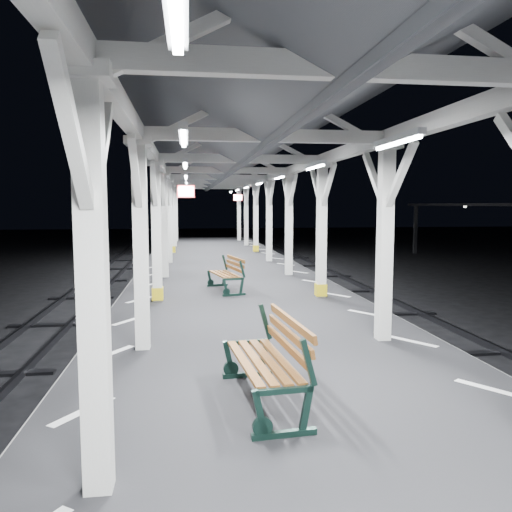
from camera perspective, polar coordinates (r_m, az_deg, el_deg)
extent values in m
plane|color=black|center=(10.55, -0.53, -12.29)|extent=(120.00, 120.00, 0.00)
cube|color=black|center=(10.41, -0.53, -9.67)|extent=(6.00, 50.00, 1.00)
cube|color=silver|center=(10.27, -14.32, -7.16)|extent=(1.00, 48.00, 0.01)
cube|color=silver|center=(10.86, 12.48, -6.42)|extent=(1.00, 48.00, 0.01)
cube|color=#2D2D33|center=(10.93, -24.90, -11.77)|extent=(0.08, 60.00, 0.16)
cube|color=#2D2D33|center=(11.91, 21.59, -10.18)|extent=(0.08, 60.00, 0.16)
cube|color=#2D2D33|center=(12.48, 26.06, -9.64)|extent=(0.08, 60.00, 0.16)
cube|color=black|center=(12.20, 23.87, -10.14)|extent=(2.20, 0.22, 0.06)
cube|color=silver|center=(4.07, -18.11, -4.17)|extent=(0.22, 0.22, 3.20)
cube|color=silver|center=(4.13, -18.89, 19.15)|extent=(0.40, 0.40, 0.12)
cube|color=silver|center=(4.58, -17.33, 11.38)|extent=(0.10, 0.99, 0.99)
cube|color=silver|center=(3.51, -20.37, 13.06)|extent=(0.10, 0.99, 0.99)
cube|color=silver|center=(8.01, -13.02, 0.78)|extent=(0.22, 0.22, 3.20)
cube|color=silver|center=(8.04, -13.30, 12.65)|extent=(0.40, 0.40, 0.12)
cube|color=silver|center=(8.54, -12.87, 8.82)|extent=(0.10, 0.99, 0.99)
cube|color=silver|center=(7.45, -13.62, 9.25)|extent=(0.10, 0.99, 0.99)
cube|color=silver|center=(11.99, -11.30, 2.46)|extent=(0.22, 0.22, 3.20)
cube|color=silver|center=(12.01, -11.46, 10.39)|extent=(0.40, 0.40, 0.12)
cube|color=gold|center=(12.15, -11.17, -4.23)|extent=(0.26, 0.26, 0.30)
cube|color=silver|center=(12.53, -11.25, 7.87)|extent=(0.10, 0.99, 0.99)
cube|color=silver|center=(11.43, -11.58, 8.06)|extent=(0.10, 0.99, 0.99)
cube|color=silver|center=(15.98, -10.43, 3.30)|extent=(0.22, 0.22, 3.20)
cube|color=silver|center=(15.99, -10.55, 9.25)|extent=(0.40, 0.40, 0.12)
cube|color=silver|center=(16.52, -10.42, 7.38)|extent=(0.10, 0.99, 0.99)
cube|color=silver|center=(15.42, -10.61, 7.49)|extent=(0.10, 0.99, 0.99)
cube|color=silver|center=(19.97, -9.91, 3.81)|extent=(0.22, 0.22, 3.20)
cube|color=silver|center=(19.98, -10.00, 8.57)|extent=(0.40, 0.40, 0.12)
cube|color=silver|center=(20.52, -9.92, 7.07)|extent=(0.10, 0.99, 0.99)
cube|color=silver|center=(19.42, -10.03, 7.14)|extent=(0.10, 0.99, 0.99)
cube|color=silver|center=(23.97, -9.57, 4.14)|extent=(0.22, 0.22, 3.20)
cube|color=silver|center=(23.98, -9.64, 8.11)|extent=(0.40, 0.40, 0.12)
cube|color=gold|center=(24.05, -9.51, 0.76)|extent=(0.26, 0.26, 0.30)
cube|color=silver|center=(24.51, -9.57, 6.87)|extent=(0.10, 0.99, 0.99)
cube|color=silver|center=(23.41, -9.66, 6.92)|extent=(0.10, 0.99, 0.99)
cube|color=silver|center=(27.97, -9.32, 4.38)|extent=(0.22, 0.22, 3.20)
cube|color=silver|center=(27.97, -9.38, 7.78)|extent=(0.40, 0.40, 0.12)
cube|color=silver|center=(28.51, -9.33, 6.72)|extent=(0.10, 0.99, 0.99)
cube|color=silver|center=(27.41, -9.39, 6.76)|extent=(0.10, 0.99, 0.99)
cube|color=silver|center=(31.96, -9.13, 4.56)|extent=(0.22, 0.22, 3.20)
cube|color=silver|center=(31.97, -9.18, 7.54)|extent=(0.40, 0.40, 0.12)
cube|color=silver|center=(32.51, -9.14, 6.61)|extent=(0.10, 0.99, 0.99)
cube|color=silver|center=(31.41, -9.19, 6.64)|extent=(0.10, 0.99, 0.99)
cube|color=silver|center=(8.62, 14.50, 1.10)|extent=(0.22, 0.22, 3.20)
cube|color=silver|center=(8.65, 14.79, 12.13)|extent=(0.40, 0.40, 0.12)
cube|color=silver|center=(9.11, 13.37, 8.61)|extent=(0.10, 0.99, 0.99)
cube|color=silver|center=(8.10, 16.20, 8.90)|extent=(0.10, 0.99, 0.99)
cube|color=silver|center=(12.40, 7.49, 2.64)|extent=(0.22, 0.22, 3.20)
cube|color=silver|center=(12.42, 7.60, 10.30)|extent=(0.40, 0.40, 0.12)
cube|color=gold|center=(12.56, 7.41, -3.84)|extent=(0.26, 0.26, 0.30)
cube|color=silver|center=(12.92, 6.91, 7.87)|extent=(0.10, 0.99, 0.99)
cube|color=silver|center=(11.86, 8.27, 8.04)|extent=(0.10, 0.99, 0.99)
cube|color=silver|center=(16.29, 3.79, 3.44)|extent=(0.22, 0.22, 3.20)
cube|color=silver|center=(16.31, 3.83, 9.27)|extent=(0.40, 0.40, 0.12)
cube|color=silver|center=(16.82, 3.43, 7.43)|extent=(0.10, 0.99, 0.99)
cube|color=silver|center=(15.75, 4.22, 7.53)|extent=(0.10, 0.99, 0.99)
cube|color=silver|center=(20.22, 1.51, 3.92)|extent=(0.22, 0.22, 3.20)
cube|color=silver|center=(20.24, 1.52, 8.62)|extent=(0.40, 0.40, 0.12)
cube|color=silver|center=(20.76, 1.27, 7.14)|extent=(0.10, 0.99, 0.99)
cube|color=silver|center=(19.68, 1.78, 7.21)|extent=(0.10, 0.99, 0.99)
cube|color=silver|center=(24.18, -0.02, 4.24)|extent=(0.22, 0.22, 3.20)
cube|color=silver|center=(24.19, -0.02, 8.17)|extent=(0.40, 0.40, 0.12)
cube|color=gold|center=(24.26, -0.02, 0.89)|extent=(0.26, 0.26, 0.30)
cube|color=silver|center=(24.72, -0.20, 6.94)|extent=(0.10, 0.99, 0.99)
cube|color=silver|center=(23.63, 0.16, 6.99)|extent=(0.10, 0.99, 0.99)
cube|color=silver|center=(28.15, -1.13, 4.47)|extent=(0.22, 0.22, 3.20)
cube|color=silver|center=(28.15, -1.13, 7.85)|extent=(0.40, 0.40, 0.12)
cube|color=silver|center=(28.69, -1.26, 6.79)|extent=(0.10, 0.99, 0.99)
cube|color=silver|center=(27.59, -1.00, 6.83)|extent=(0.10, 0.99, 0.99)
cube|color=silver|center=(32.12, -1.96, 4.64)|extent=(0.22, 0.22, 3.20)
cube|color=silver|center=(32.13, -1.97, 7.60)|extent=(0.40, 0.40, 0.12)
cube|color=silver|center=(32.66, -2.06, 6.68)|extent=(0.10, 0.99, 0.99)
cube|color=silver|center=(31.57, -1.86, 6.71)|extent=(0.10, 0.99, 0.99)
cube|color=silver|center=(10.03, -12.21, 11.98)|extent=(0.18, 48.00, 0.24)
cube|color=silver|center=(10.53, 10.55, 11.72)|extent=(0.18, 48.00, 0.24)
cube|color=silver|center=(4.29, 10.31, 20.52)|extent=(4.20, 0.14, 0.20)
cube|color=silver|center=(8.12, 1.28, 13.59)|extent=(4.20, 0.14, 0.20)
cube|color=silver|center=(12.06, -1.77, 11.06)|extent=(4.20, 0.14, 0.20)
cube|color=silver|center=(16.03, -3.29, 9.76)|extent=(4.20, 0.14, 0.20)
cube|color=silver|center=(20.02, -4.20, 8.98)|extent=(4.20, 0.14, 0.20)
cube|color=silver|center=(24.01, -4.81, 8.46)|extent=(4.20, 0.14, 0.20)
cube|color=silver|center=(28.00, -5.24, 8.08)|extent=(4.20, 0.14, 0.20)
cube|color=silver|center=(31.99, -5.57, 7.80)|extent=(4.20, 0.14, 0.20)
cube|color=silver|center=(10.23, -0.55, 17.21)|extent=(0.16, 48.00, 0.20)
cube|color=#46494E|center=(10.08, -8.17, 15.12)|extent=(2.80, 49.00, 1.45)
cube|color=#46494E|center=(10.40, 6.82, 14.85)|extent=(2.80, 49.00, 1.45)
cube|color=silver|center=(6.00, -8.28, 13.57)|extent=(0.10, 1.35, 0.08)
cube|color=white|center=(6.00, -8.28, 13.10)|extent=(0.05, 1.25, 0.05)
cube|color=silver|center=(9.98, -8.10, 10.47)|extent=(0.10, 1.35, 0.08)
cube|color=white|center=(9.98, -8.09, 10.19)|extent=(0.05, 1.25, 0.05)
cube|color=silver|center=(13.97, -8.02, 9.14)|extent=(0.10, 1.35, 0.08)
cube|color=white|center=(13.97, -8.02, 8.94)|extent=(0.05, 1.25, 0.05)
cube|color=silver|center=(17.97, -7.98, 8.40)|extent=(0.10, 1.35, 0.08)
cube|color=white|center=(17.96, -7.98, 8.24)|extent=(0.05, 1.25, 0.05)
cube|color=silver|center=(21.96, -7.95, 7.93)|extent=(0.10, 1.35, 0.08)
cube|color=white|center=(21.96, -7.95, 7.80)|extent=(0.05, 1.25, 0.05)
cube|color=silver|center=(25.96, -7.93, 7.61)|extent=(0.10, 1.35, 0.08)
cube|color=white|center=(25.96, -7.93, 7.50)|extent=(0.05, 1.25, 0.05)
cube|color=silver|center=(29.96, -7.92, 7.37)|extent=(0.10, 1.35, 0.08)
cube|color=white|center=(29.96, -7.92, 7.27)|extent=(0.05, 1.25, 0.05)
cube|color=silver|center=(6.53, 15.82, 12.79)|extent=(0.10, 1.35, 0.08)
cube|color=white|center=(6.52, 15.81, 12.35)|extent=(0.05, 1.25, 0.05)
cube|color=silver|center=(10.30, 6.76, 10.34)|extent=(0.10, 1.35, 0.08)
cube|color=white|center=(10.30, 6.76, 10.07)|extent=(0.05, 1.25, 0.05)
cube|color=silver|center=(14.20, 2.66, 9.14)|extent=(0.10, 1.35, 0.08)
cube|color=white|center=(14.20, 2.66, 8.94)|extent=(0.05, 1.25, 0.05)
cube|color=silver|center=(18.15, 0.35, 8.43)|extent=(0.10, 1.35, 0.08)
cube|color=white|center=(18.15, 0.35, 8.28)|extent=(0.05, 1.25, 0.05)
cube|color=silver|center=(22.11, -1.13, 7.97)|extent=(0.10, 1.35, 0.08)
cube|color=white|center=(22.11, -1.13, 7.84)|extent=(0.05, 1.25, 0.05)
cube|color=silver|center=(26.09, -2.16, 7.65)|extent=(0.10, 1.35, 0.08)
cube|color=white|center=(26.08, -2.16, 7.54)|extent=(0.05, 1.25, 0.05)
cube|color=silver|center=(30.07, -2.92, 7.41)|extent=(0.10, 1.35, 0.08)
cube|color=white|center=(30.07, -2.92, 7.32)|extent=(0.05, 1.25, 0.05)
cylinder|color=black|center=(14.47, -8.03, 8.71)|extent=(0.02, 0.02, 0.36)
cube|color=red|center=(14.45, -8.01, 7.31)|extent=(0.50, 0.03, 0.35)
cube|color=white|center=(14.45, -8.01, 7.31)|extent=(0.44, 0.04, 0.29)
cylinder|color=black|center=(26.47, -2.08, 7.45)|extent=(0.02, 0.02, 0.36)
cube|color=red|center=(26.47, -2.08, 6.68)|extent=(0.50, 0.03, 0.35)
cube|color=white|center=(26.47, -2.08, 6.68)|extent=(0.44, 0.05, 0.29)
cube|color=black|center=(35.44, 17.76, 2.94)|extent=(0.20, 0.20, 3.30)
sphere|color=silver|center=(30.10, 22.78, 5.29)|extent=(0.20, 0.20, 0.20)
sphere|color=silver|center=(35.41, 17.84, 5.48)|extent=(0.20, 0.20, 0.20)
cube|color=black|center=(5.24, 3.24, -19.66)|extent=(0.67, 0.12, 0.07)
cube|color=black|center=(5.09, 0.48, -17.69)|extent=(0.18, 0.07, 0.51)
cube|color=black|center=(5.21, 5.71, -17.16)|extent=(0.16, 0.07, 0.51)
cube|color=black|center=(5.04, 6.01, -12.01)|extent=(0.18, 0.07, 0.49)
cube|color=black|center=(6.83, -1.00, -13.41)|extent=(0.67, 0.12, 0.07)
cube|color=black|center=(6.72, -3.08, -11.76)|extent=(0.18, 0.07, 0.51)
cube|color=black|center=(6.81, 0.86, -11.51)|extent=(0.16, 0.07, 0.51)
cube|color=black|center=(6.69, 1.06, -7.50)|extent=(0.18, 0.07, 0.49)
cube|color=brown|center=(5.82, -1.36, -12.05)|extent=(0.25, 1.69, 0.04)
cube|color=brown|center=(5.85, 0.05, -11.95)|extent=(0.25, 1.69, 0.04)
cube|color=brown|center=(5.88, 1.45, -11.86)|extent=(0.25, 1.69, 0.04)
cube|color=brown|center=(5.92, 2.84, -11.75)|extent=(0.25, 1.69, 0.04)
cube|color=brown|center=(5.89, 3.59, -10.25)|extent=(0.20, 1.69, 0.11)
cube|color=brown|center=(5.86, 3.81, -8.88)|extent=(0.20, 1.69, 0.11)
cube|color=brown|center=(5.83, 4.03, -7.49)|extent=(0.20, 1.69, 0.11)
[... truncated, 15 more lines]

